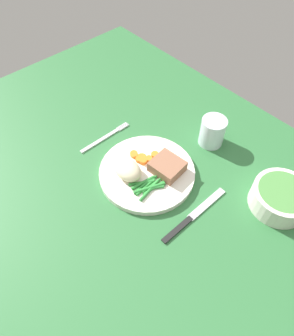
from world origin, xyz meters
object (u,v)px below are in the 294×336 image
Objects in this scene: fork at (105,138)px; water_glass at (212,133)px; knife at (193,216)px; dinner_plate at (147,172)px; salad_bowl at (281,197)px; meat_portion at (167,166)px.

water_glass reaches higher than fork.
fork is 33.83cm from knife.
knife is at bearing -4.43° from fork.
dinner_plate is at bearing -3.54° from fork.
dinner_plate is at bearing -148.12° from salad_bowl.
salad_bowl is (24.02, -3.68, -0.36)cm from water_glass.
meat_portion reaches higher than knife.
meat_portion is at bearing -151.29° from salad_bowl.
fork is at bearing -179.16° from dinner_plate.
knife is 2.54× the size of water_glass.
water_glass is (20.97, 21.02, 3.24)cm from fork.
salad_bowl is (27.47, 17.08, 2.28)cm from dinner_plate.
dinner_plate is at bearing -130.60° from meat_portion.
meat_portion is 16.92cm from water_glass.
salad_bowl reaches higher than fork.
salad_bowl is at bearing 28.71° from meat_portion.
fork is 1.21× the size of salad_bowl.
dinner_plate is 1.79× the size of salad_bowl.
meat_portion is at bearing 49.40° from dinner_plate.
dinner_plate is 5.54cm from meat_portion.
water_glass is 24.30cm from salad_bowl.
water_glass is (-12.86, 21.05, 3.24)cm from knife.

